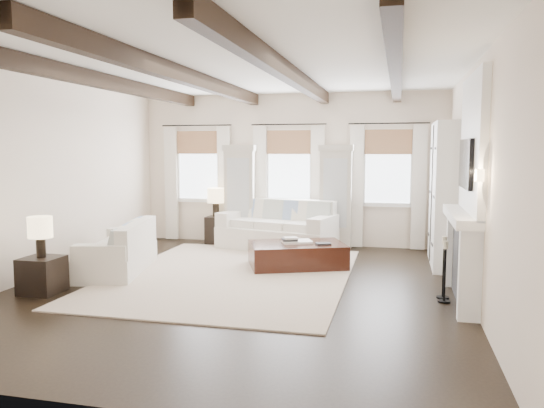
% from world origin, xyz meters
% --- Properties ---
extents(ground, '(7.50, 7.50, 0.00)m').
position_xyz_m(ground, '(0.00, 0.00, 0.00)').
color(ground, black).
rests_on(ground, ground).
extents(room_shell, '(6.54, 7.54, 3.22)m').
position_xyz_m(room_shell, '(0.75, 0.90, 1.89)').
color(room_shell, '#F3DFC9').
rests_on(room_shell, ground).
extents(area_rug, '(3.71, 4.85, 0.02)m').
position_xyz_m(area_rug, '(-0.32, 0.69, 0.01)').
color(area_rug, '#C3AF9B').
rests_on(area_rug, ground).
extents(sofa_back, '(2.52, 1.59, 1.00)m').
position_xyz_m(sofa_back, '(-0.10, 3.13, 0.41)').
color(sofa_back, white).
rests_on(sofa_back, ground).
extents(sofa_left, '(1.28, 2.08, 0.83)m').
position_xyz_m(sofa_left, '(-2.19, 0.52, 0.34)').
color(sofa_left, white).
rests_on(sofa_left, ground).
extents(ottoman, '(1.86, 1.52, 0.42)m').
position_xyz_m(ottoman, '(0.59, 1.53, 0.21)').
color(ottoman, black).
rests_on(ottoman, ground).
extents(tray, '(0.61, 0.54, 0.04)m').
position_xyz_m(tray, '(0.58, 1.58, 0.44)').
color(tray, white).
rests_on(tray, ottoman).
extents(book_lower, '(0.32, 0.28, 0.04)m').
position_xyz_m(book_lower, '(0.46, 1.52, 0.48)').
color(book_lower, '#262628').
rests_on(book_lower, tray).
extents(book_upper, '(0.27, 0.24, 0.03)m').
position_xyz_m(book_upper, '(0.49, 1.48, 0.52)').
color(book_upper, beige).
rests_on(book_upper, book_lower).
extents(book_loose, '(0.29, 0.26, 0.03)m').
position_xyz_m(book_loose, '(1.05, 1.51, 0.44)').
color(book_loose, '#262628').
rests_on(book_loose, ottoman).
extents(side_table_front, '(0.52, 0.52, 0.52)m').
position_xyz_m(side_table_front, '(-2.62, -0.93, 0.26)').
color(side_table_front, black).
rests_on(side_table_front, ground).
extents(lamp_front, '(0.34, 0.34, 0.58)m').
position_xyz_m(lamp_front, '(-2.62, -0.93, 0.91)').
color(lamp_front, black).
rests_on(lamp_front, side_table_front).
extents(side_table_back, '(0.40, 0.40, 0.59)m').
position_xyz_m(side_table_back, '(-1.53, 3.35, 0.30)').
color(side_table_back, black).
rests_on(side_table_back, ground).
extents(lamp_back, '(0.36, 0.36, 0.61)m').
position_xyz_m(lamp_back, '(-1.53, 3.35, 1.01)').
color(lamp_back, black).
rests_on(lamp_back, side_table_back).
extents(candlestick_near, '(0.17, 0.17, 0.83)m').
position_xyz_m(candlestick_near, '(2.90, -0.07, 0.34)').
color(candlestick_near, black).
rests_on(candlestick_near, ground).
extents(candlestick_far, '(0.17, 0.17, 0.86)m').
position_xyz_m(candlestick_far, '(2.90, 0.12, 0.36)').
color(candlestick_far, black).
rests_on(candlestick_far, ground).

